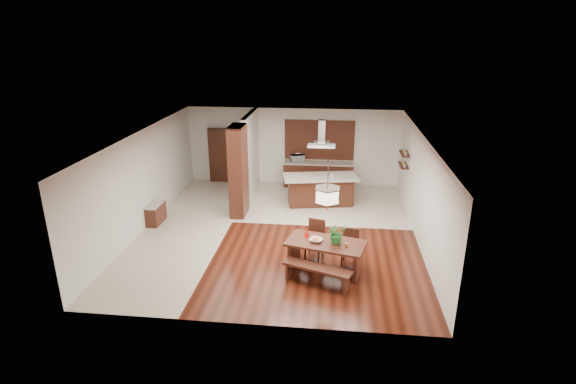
# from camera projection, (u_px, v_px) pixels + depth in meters

# --- Properties ---
(room_shell) EXTENTS (9.00, 9.04, 2.92)m
(room_shell) POSITION_uv_depth(u_px,v_px,m) (277.00, 165.00, 12.62)
(room_shell) COLOR #331109
(room_shell) RESTS_ON ground
(tile_hallway) EXTENTS (2.50, 9.00, 0.01)m
(tile_hallway) POSITION_uv_depth(u_px,v_px,m) (188.00, 227.00, 13.60)
(tile_hallway) COLOR beige
(tile_hallway) RESTS_ON ground
(tile_kitchen) EXTENTS (5.50, 4.00, 0.01)m
(tile_kitchen) POSITION_uv_depth(u_px,v_px,m) (323.00, 202.00, 15.53)
(tile_kitchen) COLOR beige
(tile_kitchen) RESTS_ON ground
(soffit_band) EXTENTS (8.00, 9.00, 0.02)m
(soffit_band) POSITION_uv_depth(u_px,v_px,m) (277.00, 136.00, 12.34)
(soffit_band) COLOR #3F1E0F
(soffit_band) RESTS_ON room_shell
(partition_pier) EXTENTS (0.45, 1.00, 2.90)m
(partition_pier) POSITION_uv_depth(u_px,v_px,m) (238.00, 171.00, 14.09)
(partition_pier) COLOR black
(partition_pier) RESTS_ON ground
(partition_stub) EXTENTS (0.18, 2.40, 2.90)m
(partition_stub) POSITION_uv_depth(u_px,v_px,m) (251.00, 154.00, 16.05)
(partition_stub) COLOR silver
(partition_stub) RESTS_ON ground
(hallway_console) EXTENTS (0.37, 0.88, 0.63)m
(hallway_console) POSITION_uv_depth(u_px,v_px,m) (156.00, 213.00, 13.79)
(hallway_console) COLOR black
(hallway_console) RESTS_ON ground
(hallway_doorway) EXTENTS (1.10, 0.20, 2.10)m
(hallway_doorway) POSITION_uv_depth(u_px,v_px,m) (223.00, 155.00, 17.35)
(hallway_doorway) COLOR black
(hallway_doorway) RESTS_ON ground
(rear_counter) EXTENTS (2.60, 0.62, 0.95)m
(rear_counter) POSITION_uv_depth(u_px,v_px,m) (318.00, 174.00, 16.98)
(rear_counter) COLOR black
(rear_counter) RESTS_ON ground
(kitchen_window) EXTENTS (2.60, 0.08, 1.50)m
(kitchen_window) POSITION_uv_depth(u_px,v_px,m) (319.00, 140.00, 16.79)
(kitchen_window) COLOR olive
(kitchen_window) RESTS_ON room_shell
(shelf_lower) EXTENTS (0.26, 0.90, 0.04)m
(shelf_lower) POSITION_uv_depth(u_px,v_px,m) (403.00, 165.00, 14.88)
(shelf_lower) COLOR black
(shelf_lower) RESTS_ON room_shell
(shelf_upper) EXTENTS (0.26, 0.90, 0.04)m
(shelf_upper) POSITION_uv_depth(u_px,v_px,m) (404.00, 154.00, 14.75)
(shelf_upper) COLOR black
(shelf_upper) RESTS_ON room_shell
(dining_table) EXTENTS (2.06, 1.39, 0.78)m
(dining_table) POSITION_uv_depth(u_px,v_px,m) (326.00, 250.00, 10.95)
(dining_table) COLOR black
(dining_table) RESTS_ON ground
(dining_bench) EXTENTS (1.67, 0.91, 0.46)m
(dining_bench) POSITION_uv_depth(u_px,v_px,m) (317.00, 275.00, 10.47)
(dining_bench) COLOR black
(dining_bench) RESTS_ON ground
(dining_chair_left) EXTENTS (0.54, 0.54, 1.01)m
(dining_chair_left) POSITION_uv_depth(u_px,v_px,m) (314.00, 240.00, 11.64)
(dining_chair_left) COLOR black
(dining_chair_left) RESTS_ON ground
(dining_chair_right) EXTENTS (0.47, 0.47, 0.90)m
(dining_chair_right) POSITION_uv_depth(u_px,v_px,m) (350.00, 247.00, 11.35)
(dining_chair_right) COLOR black
(dining_chair_right) RESTS_ON ground
(pendant_lantern) EXTENTS (0.64, 0.64, 1.31)m
(pendant_lantern) POSITION_uv_depth(u_px,v_px,m) (328.00, 185.00, 10.39)
(pendant_lantern) COLOR #FCE8C1
(pendant_lantern) RESTS_ON room_shell
(foliage_plant) EXTENTS (0.59, 0.55, 0.52)m
(foliage_plant) POSITION_uv_depth(u_px,v_px,m) (337.00, 233.00, 10.75)
(foliage_plant) COLOR #236B28
(foliage_plant) RESTS_ON dining_table
(fruit_bowl) EXTENTS (0.39, 0.39, 0.08)m
(fruit_bowl) POSITION_uv_depth(u_px,v_px,m) (316.00, 240.00, 10.89)
(fruit_bowl) COLOR beige
(fruit_bowl) RESTS_ON dining_table
(napkin_cone) EXTENTS (0.15, 0.15, 0.23)m
(napkin_cone) POSITION_uv_depth(u_px,v_px,m) (307.00, 232.00, 11.14)
(napkin_cone) COLOR red
(napkin_cone) RESTS_ON dining_table
(gold_ornament) EXTENTS (0.07, 0.07, 0.09)m
(gold_ornament) POSITION_uv_depth(u_px,v_px,m) (346.00, 245.00, 10.62)
(gold_ornament) COLOR gold
(gold_ornament) RESTS_ON dining_table
(kitchen_island) EXTENTS (2.62, 1.51, 1.02)m
(kitchen_island) POSITION_uv_depth(u_px,v_px,m) (320.00, 190.00, 15.21)
(kitchen_island) COLOR black
(kitchen_island) RESTS_ON ground
(range_hood) EXTENTS (0.90, 0.55, 0.87)m
(range_hood) POSITION_uv_depth(u_px,v_px,m) (322.00, 133.00, 14.55)
(range_hood) COLOR silver
(range_hood) RESTS_ON room_shell
(island_cup) EXTENTS (0.12, 0.12, 0.09)m
(island_cup) POSITION_uv_depth(u_px,v_px,m) (332.00, 175.00, 14.93)
(island_cup) COLOR white
(island_cup) RESTS_ON kitchen_island
(microwave) EXTENTS (0.58, 0.50, 0.27)m
(microwave) POSITION_uv_depth(u_px,v_px,m) (298.00, 158.00, 16.85)
(microwave) COLOR silver
(microwave) RESTS_ON rear_counter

